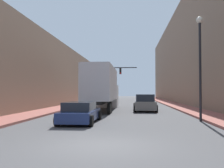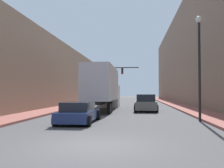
# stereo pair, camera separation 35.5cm
# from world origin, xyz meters

# --- Properties ---
(ground_plane) EXTENTS (200.00, 200.00, 0.00)m
(ground_plane) POSITION_xyz_m (0.00, 0.00, 0.00)
(ground_plane) COLOR #4C4C4F
(sidewalk_right) EXTENTS (2.57, 80.00, 0.15)m
(sidewalk_right) POSITION_xyz_m (6.91, 30.00, 0.07)
(sidewalk_right) COLOR #9E564C
(sidewalk_right) RESTS_ON ground
(sidewalk_left) EXTENTS (2.57, 80.00, 0.15)m
(sidewalk_left) POSITION_xyz_m (-6.91, 30.00, 0.07)
(sidewalk_left) COLOR #9E564C
(sidewalk_left) RESTS_ON ground
(building_right) EXTENTS (6.00, 80.00, 15.41)m
(building_right) POSITION_xyz_m (11.20, 30.00, 7.70)
(building_right) COLOR #846B56
(building_right) RESTS_ON ground
(building_left) EXTENTS (6.00, 80.00, 8.49)m
(building_left) POSITION_xyz_m (-11.20, 30.00, 4.24)
(building_left) COLOR #846B56
(building_left) RESTS_ON ground
(semi_truck) EXTENTS (2.51, 12.29, 4.29)m
(semi_truck) POSITION_xyz_m (-1.96, 16.84, 2.34)
(semi_truck) COLOR silver
(semi_truck) RESTS_ON ground
(sedan_car) EXTENTS (2.11, 4.61, 1.28)m
(sedan_car) POSITION_xyz_m (-2.07, 6.36, 0.62)
(sedan_car) COLOR navy
(sedan_car) RESTS_ON ground
(suv_car) EXTENTS (2.21, 4.69, 1.64)m
(suv_car) POSITION_xyz_m (2.30, 16.01, 0.77)
(suv_car) COLOR slate
(suv_car) RESTS_ON ground
(traffic_signal_gantry) EXTENTS (7.30, 0.35, 5.74)m
(traffic_signal_gantry) POSITION_xyz_m (-3.61, 27.89, 4.04)
(traffic_signal_gantry) COLOR black
(traffic_signal_gantry) RESTS_ON ground
(street_lamp) EXTENTS (0.44, 0.44, 6.78)m
(street_lamp) POSITION_xyz_m (5.47, 7.74, 4.35)
(street_lamp) COLOR black
(street_lamp) RESTS_ON ground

